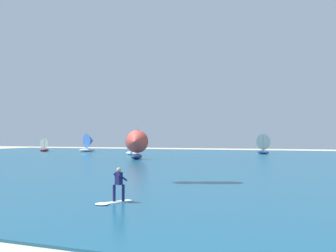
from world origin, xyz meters
The scene contains 7 objects.
ocean centered at (0.00, 49.53, 0.05)m, with size 160.00×90.00×0.10m, color navy.
kitesurfer centered at (-2.62, 11.45, 0.70)m, with size 1.37×2.00×1.67m.
sailboat_far_left centered at (-3.13, 71.09, 2.12)m, with size 3.76×3.97×4.42m.
sailboat_center_horizon centered at (-41.04, 68.45, 2.26)m, with size 3.76×4.21×4.71m.
sailboat_far_right centered at (-25.03, 57.31, 2.07)m, with size 3.87×3.52×4.30m.
sailboat_leading centered at (-51.99, 66.98, 1.69)m, with size 2.53×2.98×3.48m.
sailboat_anchored_offshore centered at (-18.02, 45.22, 2.31)m, with size 3.72×4.27×4.83m.
Camera 1 is at (6.19, -4.40, 3.18)m, focal length 40.02 mm.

